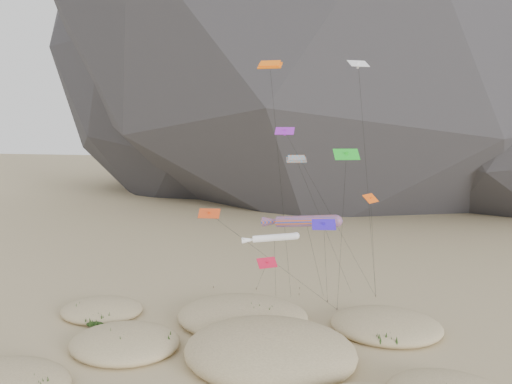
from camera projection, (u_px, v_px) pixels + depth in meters
dunes at (246, 356)px, 47.41m from camera, size 48.68×34.95×4.34m
dune_grass at (235, 364)px, 45.66m from camera, size 41.16×28.66×1.59m
kite_stakes at (292, 295)px, 65.44m from camera, size 21.85×6.63×0.30m
rainbow_tube_kite at (303, 221)px, 51.56m from camera, size 8.58×14.09×13.54m
white_tube_kite at (272, 238)px, 51.55m from camera, size 5.93×11.22×11.47m
orange_parafoil at (270, 68)px, 54.08m from camera, size 2.97×8.02×29.37m
multi_parafoil at (297, 161)px, 53.30m from camera, size 7.26×13.26×19.25m
delta_kites at (313, 179)px, 50.30m from camera, size 17.96×20.94×29.04m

